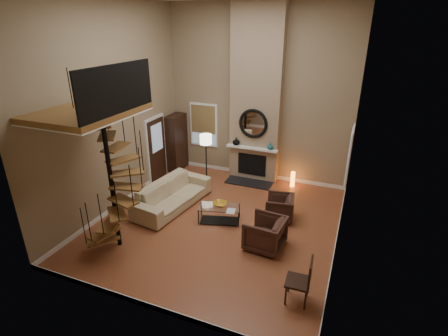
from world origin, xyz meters
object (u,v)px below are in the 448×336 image
at_px(sofa, 173,194).
at_px(armchair_far, 268,234).
at_px(hutch, 176,143).
at_px(accent_lamp, 293,179).
at_px(floor_lamp, 206,143).
at_px(side_chair, 303,279).
at_px(coffee_table, 219,212).
at_px(armchair_near, 282,208).

height_order(sofa, armchair_far, sofa).
bearing_deg(hutch, accent_lamp, 1.10).
bearing_deg(floor_lamp, side_chair, -46.33).
relative_size(hutch, side_chair, 2.11).
bearing_deg(armchair_far, accent_lamp, -172.91).
distance_m(armchair_far, floor_lamp, 3.89).
relative_size(sofa, side_chair, 2.66).
distance_m(sofa, side_chair, 4.70).
bearing_deg(floor_lamp, sofa, -100.21).
bearing_deg(floor_lamp, armchair_far, -42.87).
bearing_deg(sofa, armchair_far, -98.20).
relative_size(armchair_far, floor_lamp, 0.51).
xyz_separation_m(armchair_far, accent_lamp, (-0.13, 3.47, -0.10)).
height_order(armchair_far, side_chair, side_chair).
bearing_deg(floor_lamp, coffee_table, -56.89).
height_order(floor_lamp, side_chair, floor_lamp).
distance_m(hutch, coffee_table, 3.99).
xyz_separation_m(coffee_table, accent_lamp, (1.36, 2.84, -0.03)).
bearing_deg(armchair_far, sofa, -101.37).
bearing_deg(side_chair, hutch, 137.94).
height_order(hutch, coffee_table, hutch).
relative_size(sofa, floor_lamp, 1.51).
xyz_separation_m(hutch, armchair_far, (4.29, -3.39, -0.60)).
relative_size(sofa, armchair_far, 2.95).
bearing_deg(accent_lamp, coffee_table, -115.55).
bearing_deg(coffee_table, side_chair, -38.89).
bearing_deg(coffee_table, hutch, 135.32).
relative_size(floor_lamp, side_chair, 1.76).
xyz_separation_m(hutch, floor_lamp, (1.54, -0.84, 0.46)).
height_order(sofa, side_chair, side_chair).
relative_size(sofa, accent_lamp, 5.20).
xyz_separation_m(armchair_far, side_chair, (1.04, -1.42, 0.17)).
relative_size(hutch, armchair_far, 2.34).
distance_m(sofa, floor_lamp, 1.97).
distance_m(hutch, armchair_near, 4.79).
relative_size(armchair_far, accent_lamp, 1.76).
distance_m(armchair_far, coffee_table, 1.62).
bearing_deg(sofa, floor_lamp, -2.13).
height_order(coffee_table, floor_lamp, floor_lamp).
bearing_deg(side_chair, floor_lamp, 133.67).
relative_size(armchair_near, floor_lamp, 0.43).
distance_m(sofa, armchair_far, 3.17).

